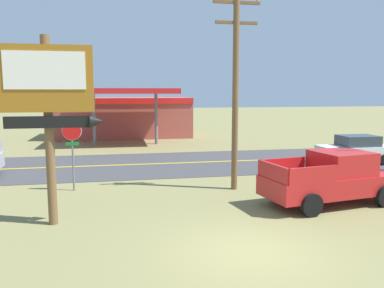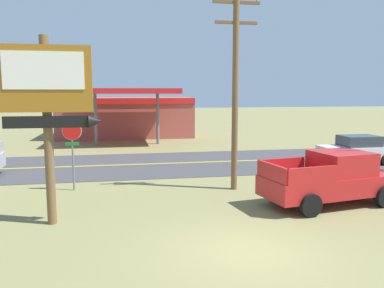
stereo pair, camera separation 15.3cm
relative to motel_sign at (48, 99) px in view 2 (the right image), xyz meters
The scene contains 9 objects.
ground_plane 7.34m from the motel_sign, 30.51° to the right, with size 180.00×180.00×0.00m, color olive.
road_asphalt 11.88m from the motel_sign, 61.57° to the left, with size 140.00×8.00×0.02m, color #3D3D3F.
road_centre_line 11.88m from the motel_sign, 61.57° to the left, with size 126.00×0.20×0.01m, color gold.
motel_sign is the anchor object (origin of this frame).
stop_sign 4.82m from the motel_sign, 88.02° to the left, with size 0.80×0.08×2.95m.
utility_pole 7.69m from the motel_sign, 26.06° to the left, with size 1.97×0.26×8.25m.
gas_station 24.56m from the motel_sign, 83.57° to the left, with size 12.00×11.50×4.40m.
pickup_red_parked_on_lawn 10.26m from the motel_sign, ahead, with size 5.45×2.88×1.96m.
car_white_near_lane 17.76m from the motel_sign, 26.70° to the left, with size 4.20×2.00×1.64m.
Camera 2 is at (-3.26, -9.44, 4.17)m, focal length 36.90 mm.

